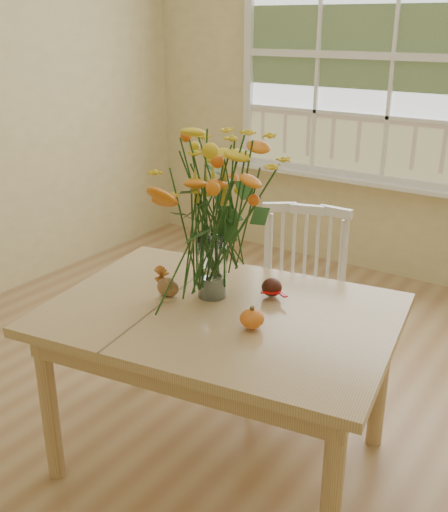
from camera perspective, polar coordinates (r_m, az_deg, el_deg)
The scene contains 9 objects.
floor at distance 2.94m, azimuth -2.58°, elevation -15.61°, with size 4.00×4.50×0.01m, color #A57950.
wall_back at distance 4.37m, azimuth 15.74°, elevation 15.23°, with size 4.00×0.02×2.70m, color #D0C385.
window at distance 4.32m, azimuth 15.81°, elevation 17.58°, with size 2.42×0.12×1.74m.
dining_table at distance 2.39m, azimuth -0.27°, elevation -7.10°, with size 1.47×1.15×0.71m.
windsor_chair at distance 2.98m, azimuth 7.25°, elevation -3.54°, with size 0.53×0.52×0.92m.
flower_vase at distance 2.33m, azimuth -1.19°, elevation 5.19°, with size 0.56×0.56×0.67m.
pumpkin at distance 2.20m, azimuth 2.68°, elevation -6.07°, with size 0.09×0.09×0.07m, color orange.
turkey_figurine at distance 2.43m, azimuth -5.37°, elevation -3.00°, with size 0.10×0.08×0.12m.
dark_gourd at distance 2.45m, azimuth 4.57°, elevation -3.07°, with size 0.13×0.08×0.08m.
Camera 1 is at (1.43, -1.86, 1.77)m, focal length 42.00 mm.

